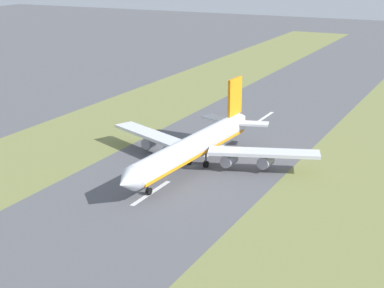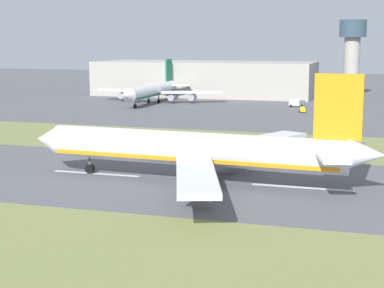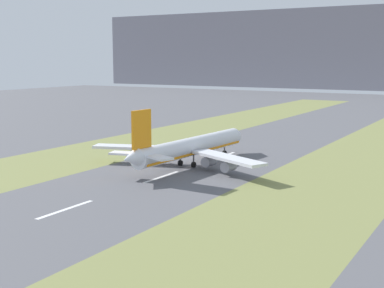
{
  "view_description": "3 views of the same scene",
  "coord_description": "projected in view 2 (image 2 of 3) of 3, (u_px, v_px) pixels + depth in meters",
  "views": [
    {
      "loc": [
        -71.93,
        147.45,
        56.24
      ],
      "look_at": [
        -1.23,
        2.07,
        7.0
      ],
      "focal_mm": 60.0,
      "sensor_mm": 36.0,
      "label": 1
    },
    {
      "loc": [
        -110.98,
        -32.43,
        25.65
      ],
      "look_at": [
        -1.23,
        2.07,
        7.0
      ],
      "focal_mm": 60.0,
      "sensor_mm": 36.0,
      "label": 2
    },
    {
      "loc": [
        85.73,
        -146.26,
        34.35
      ],
      "look_at": [
        -1.23,
        2.07,
        7.0
      ],
      "focal_mm": 50.0,
      "sensor_mm": 36.0,
      "label": 3
    }
  ],
  "objects": [
    {
      "name": "ground_plane",
      "position": [
        205.0,
        181.0,
        118.21
      ],
      "size": [
        800.0,
        800.0,
        0.0
      ],
      "primitive_type": "plane",
      "color": "#56565B"
    },
    {
      "name": "grass_median_west",
      "position": [
        98.0,
        260.0,
        75.84
      ],
      "size": [
        40.0,
        600.0,
        0.01
      ],
      "primitive_type": "cube",
      "color": "olive",
      "rests_on": "ground"
    },
    {
      "name": "grass_median_east",
      "position": [
        255.0,
        144.0,
        160.58
      ],
      "size": [
        40.0,
        600.0,
        0.01
      ],
      "primitive_type": "cube",
      "color": "olive",
      "rests_on": "ground"
    },
    {
      "name": "centreline_dash_mid",
      "position": [
        302.0,
        188.0,
        112.9
      ],
      "size": [
        1.2,
        18.0,
        0.01
      ],
      "primitive_type": "cube",
      "color": "silver",
      "rests_on": "ground"
    },
    {
      "name": "centreline_dash_far",
      "position": [
        96.0,
        174.0,
        124.75
      ],
      "size": [
        1.2,
        18.0,
        0.01
      ],
      "primitive_type": "cube",
      "color": "silver",
      "rests_on": "ground"
    },
    {
      "name": "airplane_main_jet",
      "position": [
        202.0,
        150.0,
        116.04
      ],
      "size": [
        64.04,
        67.2,
        20.2
      ],
      "color": "silver",
      "rests_on": "ground"
    },
    {
      "name": "terminal_building",
      "position": [
        205.0,
        79.0,
        300.69
      ],
      "size": [
        36.0,
        101.55,
        15.8
      ],
      "primitive_type": "cube",
      "color": "#A39E93",
      "rests_on": "ground"
    },
    {
      "name": "control_tower",
      "position": [
        352.0,
        50.0,
        286.97
      ],
      "size": [
        12.0,
        12.0,
        34.67
      ],
      "color": "#A39E93",
      "rests_on": "ground"
    },
    {
      "name": "airplane_parked_apron",
      "position": [
        153.0,
        91.0,
        263.13
      ],
      "size": [
        57.88,
        55.32,
        17.43
      ],
      "color": "silver",
      "rests_on": "ground"
    },
    {
      "name": "service_truck",
      "position": [
        296.0,
        103.0,
        249.23
      ],
      "size": [
        3.04,
        6.18,
        3.1
      ],
      "color": "#4C4C51",
      "rests_on": "ground"
    },
    {
      "name": "apron_car",
      "position": [
        302.0,
        110.0,
        230.68
      ],
      "size": [
        4.7,
        2.81,
        2.03
      ],
      "color": "gold",
      "rests_on": "ground"
    }
  ]
}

